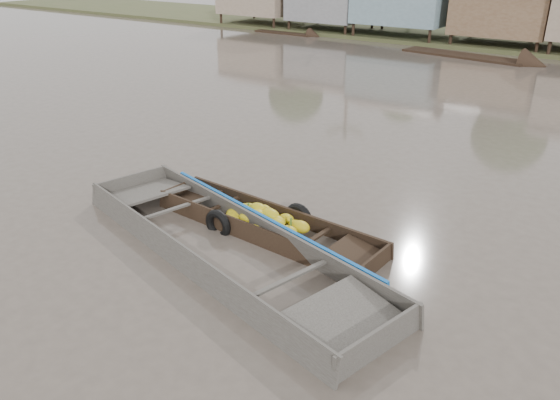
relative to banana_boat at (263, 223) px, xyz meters
The scene contains 3 objects.
ground 1.11m from the banana_boat, 26.79° to the right, with size 120.00×120.00×0.00m, color #534940.
banana_boat is the anchor object (origin of this frame).
viewer_boat 1.32m from the banana_boat, 86.97° to the right, with size 8.65×4.09×0.67m.
Camera 1 is at (5.71, -8.16, 5.75)m, focal length 35.00 mm.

